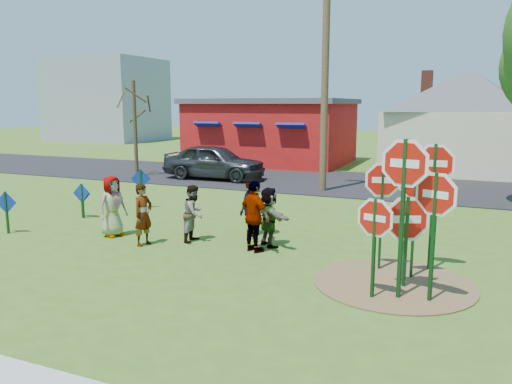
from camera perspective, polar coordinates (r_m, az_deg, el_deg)
ground at (r=12.79m, az=-4.40°, el=-6.21°), size 120.00×120.00×0.00m
road at (r=23.37m, az=8.69°, el=1.14°), size 120.00×7.50×0.04m
dirt_patch at (r=10.57m, az=15.44°, el=-9.99°), size 3.20×3.20×0.03m
red_building at (r=31.02m, az=1.89°, el=7.01°), size 9.40×7.69×3.90m
cream_house at (r=28.89m, az=22.90°, el=7.93°), size 9.40×9.40×6.50m
distant_building at (r=52.99m, az=-16.69°, el=10.03°), size 10.00×8.00×8.00m
stop_sign_a at (r=9.32m, az=13.42°, el=-3.84°), size 0.93×0.30×2.02m
stop_sign_b at (r=10.55m, az=17.76°, el=-0.01°), size 0.94×0.28×2.51m
stop_sign_c at (r=9.28m, az=16.55°, el=1.10°), size 1.16×0.30×3.12m
stop_sign_d at (r=11.17m, az=19.70°, el=1.86°), size 1.12×0.08×2.90m
stop_sign_e at (r=10.08m, az=16.82°, el=-3.57°), size 1.13×0.45×1.98m
stop_sign_f at (r=9.36m, az=19.81°, el=-1.40°), size 1.00×0.42×2.53m
stop_sign_g at (r=10.93m, az=14.22°, el=0.07°), size 1.00×0.25×2.49m
blue_diamond_a at (r=15.48m, az=-26.63°, el=-1.60°), size 0.62×0.17×1.20m
blue_diamond_b at (r=16.66m, az=-19.21°, el=-0.55°), size 0.58×0.13×1.10m
blue_diamond_c at (r=16.75m, az=-19.28°, el=-0.53°), size 0.64×0.08×1.10m
blue_diamond_d at (r=17.62m, az=-13.00°, el=0.90°), size 0.64×0.30×1.39m
person_a at (r=14.10m, az=-16.09°, el=-1.56°), size 0.75×0.94×1.67m
person_b at (r=13.01m, az=-12.77°, el=-2.54°), size 0.48×0.64×1.59m
person_c at (r=13.18m, az=-7.10°, el=-2.42°), size 0.62×0.77×1.50m
person_d at (r=13.56m, az=-0.32°, el=-1.42°), size 0.68×1.16×1.76m
person_e at (r=12.09m, az=-0.18°, el=-2.84°), size 1.11×0.84×1.76m
person_f at (r=12.61m, az=1.50°, el=-2.86°), size 1.35×1.28×1.52m
suv at (r=23.97m, az=-4.81°, el=3.49°), size 4.92×2.05×1.66m
utility_pole at (r=20.67m, az=7.92°, el=13.70°), size 2.29×0.47×9.39m
bare_tree_west at (r=25.28m, az=-13.71°, el=8.52°), size 1.80×1.80×4.70m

